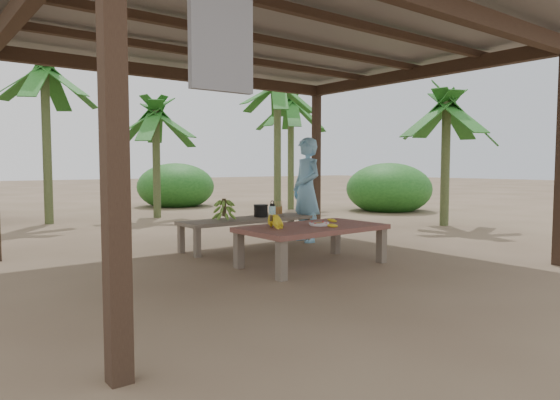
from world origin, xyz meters
TOP-DOWN VIEW (x-y plane):
  - ground at (0.00, 0.00)m, footprint 80.00×80.00m
  - pavilion at (-0.01, -0.01)m, footprint 6.60×5.60m
  - work_table at (0.32, -0.42)m, footprint 1.81×1.02m
  - bench at (0.45, 1.19)m, footprint 2.21×0.66m
  - ripe_banana_bunch at (-0.24, -0.31)m, footprint 0.34×0.31m
  - plate at (0.40, -0.45)m, footprint 0.25×0.25m
  - loose_banana_front at (0.39, -0.71)m, footprint 0.17×0.05m
  - loose_banana_side at (0.80, -0.28)m, footprint 0.10×0.15m
  - water_flask at (-0.04, -0.07)m, footprint 0.08×0.08m
  - green_banana_stalk at (0.01, 1.18)m, footprint 0.30×0.30m
  - cooking_pot at (0.71, 1.24)m, footprint 0.22×0.22m
  - skewer_rack at (0.99, 1.16)m, footprint 0.18×0.08m
  - woman at (1.53, 1.11)m, footprint 0.48×0.67m
  - banana_plant_ne at (3.70, 4.76)m, footprint 1.80×1.80m
  - banana_plant_n at (1.13, 6.13)m, footprint 1.80×1.80m
  - banana_plant_nw at (-1.23, 6.36)m, footprint 1.80×1.80m
  - banana_plant_e at (5.22, 1.02)m, footprint 1.80×1.80m
  - banana_plant_far at (5.10, 5.97)m, footprint 1.80×1.80m

SIDE VIEW (x-z plane):
  - ground at x=0.00m, z-range 0.00..0.00m
  - bench at x=0.45m, z-range 0.17..0.62m
  - work_table at x=0.32m, z-range 0.18..0.68m
  - plate at x=0.40m, z-range 0.50..0.54m
  - loose_banana_front at x=0.39m, z-range 0.50..0.54m
  - loose_banana_side at x=0.80m, z-range 0.50..0.54m
  - cooking_pot at x=0.71m, z-range 0.45..0.63m
  - skewer_rack at x=0.99m, z-range 0.45..0.69m
  - ripe_banana_bunch at x=-0.24m, z-range 0.50..0.67m
  - green_banana_stalk at x=0.01m, z-range 0.45..0.78m
  - water_flask at x=-0.04m, z-range 0.47..0.79m
  - woman at x=1.53m, z-range 0.00..1.71m
  - banana_plant_n at x=1.13m, z-range 0.89..3.64m
  - banana_plant_e at x=5.22m, z-range 0.90..3.66m
  - pavilion at x=-0.01m, z-range 1.30..4.25m
  - banana_plant_far at x=5.10m, z-range 1.14..4.42m
  - banana_plant_ne at x=3.70m, z-range 1.24..4.73m
  - banana_plant_nw at x=-1.23m, z-range 1.27..4.82m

